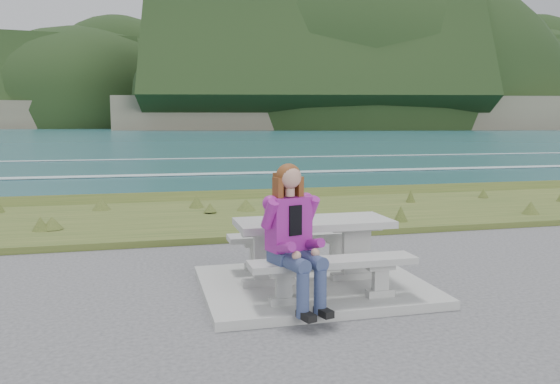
{
  "coord_description": "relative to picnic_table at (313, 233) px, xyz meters",
  "views": [
    {
      "loc": [
        -1.9,
        -5.99,
        1.97
      ],
      "look_at": [
        -0.1,
        1.2,
        1.03
      ],
      "focal_mm": 35.0,
      "sensor_mm": 36.0,
      "label": 1
    }
  ],
  "objects": [
    {
      "name": "picnic_table",
      "position": [
        0.0,
        0.0,
        0.0
      ],
      "size": [
        1.8,
        0.75,
        0.75
      ],
      "color": "#A3A49F",
      "rests_on": "concrete_slab"
    },
    {
      "name": "bench_seaward",
      "position": [
        0.0,
        0.7,
        -0.23
      ],
      "size": [
        1.8,
        0.35,
        0.45
      ],
      "color": "#A3A49F",
      "rests_on": "concrete_slab"
    },
    {
      "name": "headland_range",
      "position": [
        190.35,
        398.33,
        9.24
      ],
      "size": [
        729.83,
        363.95,
        197.3
      ],
      "color": "#716555",
      "rests_on": "ground"
    },
    {
      "name": "seated_woman",
      "position": [
        -0.44,
        -0.83,
        -0.04
      ],
      "size": [
        0.6,
        0.82,
        1.46
      ],
      "rotation": [
        0.0,
        0.0,
        0.29
      ],
      "color": "navy",
      "rests_on": "concrete_slab"
    },
    {
      "name": "ocean",
      "position": [
        -0.0,
        25.09,
        -2.42
      ],
      "size": [
        1600.0,
        1600.0,
        0.09
      ],
      "color": "#21565F",
      "rests_on": "ground"
    },
    {
      "name": "bench_landward",
      "position": [
        0.0,
        -0.7,
        -0.23
      ],
      "size": [
        1.8,
        0.35,
        0.45
      ],
      "color": "#A3A49F",
      "rests_on": "concrete_slab"
    },
    {
      "name": "grass_verge",
      "position": [
        -0.0,
        5.0,
        -0.68
      ],
      "size": [
        160.0,
        4.5,
        0.22
      ],
      "primitive_type": "cube",
      "color": "#2F4B1C",
      "rests_on": "ground"
    },
    {
      "name": "concrete_slab",
      "position": [
        -0.0,
        0.0,
        -0.63
      ],
      "size": [
        2.6,
        2.1,
        0.1
      ],
      "primitive_type": "cube",
      "color": "#A3A49F",
      "rests_on": "ground"
    },
    {
      "name": "shore_drop",
      "position": [
        -0.0,
        7.9,
        -0.68
      ],
      "size": [
        160.0,
        0.8,
        2.2
      ],
      "primitive_type": "cube",
      "color": "#716555",
      "rests_on": "ground"
    }
  ]
}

